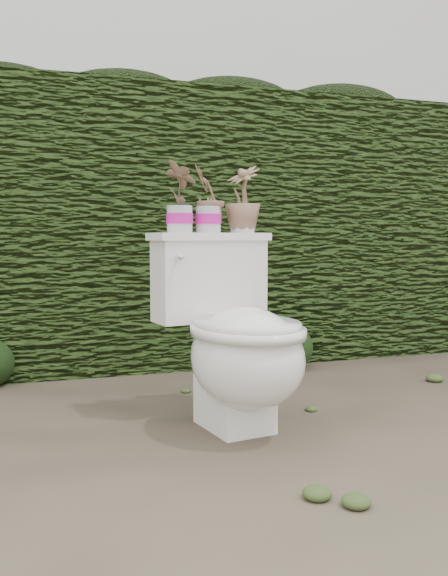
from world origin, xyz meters
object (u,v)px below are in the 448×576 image
object	(u,v)px
toilet	(237,340)
potted_plant_center	(208,201)
potted_plant_left	(180,199)
potted_plant_right	(243,201)

from	to	relation	value
toilet	potted_plant_center	xyz separation A→B (m)	(-0.04, 0.24, 0.55)
potted_plant_left	potted_plant_center	xyz separation A→B (m)	(0.13, 0.02, -0.00)
potted_plant_center	potted_plant_left	bearing A→B (deg)	-29.75
toilet	potted_plant_right	size ratio (longest dim) A/B	2.84
potted_plant_right	potted_plant_center	bearing A→B (deg)	-110.48
potted_plant_left	potted_plant_right	bearing A→B (deg)	-107.58
potted_plant_left	potted_plant_center	distance (m)	0.13
toilet	potted_plant_left	distance (m)	0.62
potted_plant_right	toilet	bearing A→B (deg)	-54.12
potted_plant_center	potted_plant_right	size ratio (longest dim) A/B	0.98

